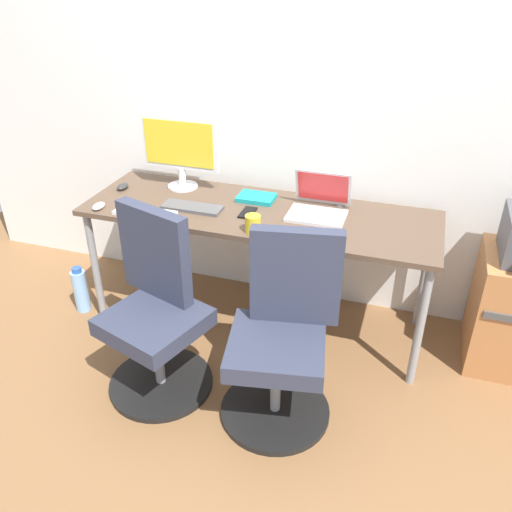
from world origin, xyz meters
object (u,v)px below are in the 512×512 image
at_px(office_chair_left, 156,313).
at_px(desktop_monitor, 180,147).
at_px(coffee_mug, 253,224).
at_px(water_bottle_on_floor, 81,290).
at_px(office_chair_right, 283,339).
at_px(open_laptop, 319,204).

distance_m(office_chair_left, desktop_monitor, 1.02).
bearing_deg(coffee_mug, office_chair_left, -134.05).
relative_size(water_bottle_on_floor, desktop_monitor, 0.65).
relative_size(office_chair_right, coffee_mug, 10.22).
xyz_separation_m(office_chair_right, coffee_mug, (-0.28, 0.39, 0.37)).
relative_size(office_chair_right, desktop_monitor, 1.96).
distance_m(desktop_monitor, open_laptop, 0.89).
bearing_deg(water_bottle_on_floor, desktop_monitor, 37.22).
distance_m(office_chair_right, coffee_mug, 0.61).
xyz_separation_m(desktop_monitor, open_laptop, (0.86, -0.10, -0.20)).
height_order(water_bottle_on_floor, coffee_mug, coffee_mug).
bearing_deg(office_chair_right, open_laptop, 90.27).
bearing_deg(office_chair_left, desktop_monitor, 104.37).
xyz_separation_m(office_chair_right, water_bottle_on_floor, (-1.42, 0.40, -0.28)).
bearing_deg(open_laptop, office_chair_right, -89.73).
relative_size(office_chair_right, open_laptop, 3.03).
bearing_deg(office_chair_left, open_laptop, 47.71).
bearing_deg(coffee_mug, water_bottle_on_floor, 179.59).
bearing_deg(water_bottle_on_floor, open_laptop, 12.58).
relative_size(office_chair_left, desktop_monitor, 1.96).
distance_m(office_chair_right, open_laptop, 0.81).
xyz_separation_m(desktop_monitor, coffee_mug, (0.59, -0.43, -0.20)).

